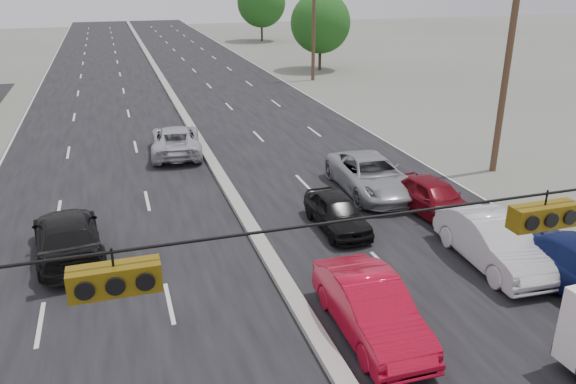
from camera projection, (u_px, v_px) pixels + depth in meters
name	position (u px, v px, depth m)	size (l,w,h in m)	color
road_surface	(184.00, 117.00, 36.36)	(20.00, 160.00, 0.02)	black
center_median	(184.00, 115.00, 36.32)	(0.50, 160.00, 0.20)	gray
utility_pole_right_b	(508.00, 61.00, 24.68)	(1.60, 0.30, 10.00)	#422D1E
utility_pole_right_c	(314.00, 19.00, 46.87)	(1.60, 0.30, 10.00)	#422D1E
traffic_signals	(538.00, 214.00, 8.12)	(25.00, 0.30, 0.54)	black
tree_right_mid	(321.00, 23.00, 52.29)	(5.60, 5.60, 7.14)	#382619
tree_right_far	(261.00, 3.00, 74.53)	(6.40, 6.40, 8.16)	#382619
red_sedan	(371.00, 309.00, 14.30)	(1.60, 4.60, 1.52)	#B70B25
queue_car_a	(337.00, 213.00, 20.29)	(1.53, 3.79, 1.29)	black
queue_car_b	(493.00, 242.00, 17.75)	(1.66, 4.76, 1.57)	silver
queue_car_c	(371.00, 175.00, 23.64)	(2.53, 5.48, 1.52)	#93969A
queue_car_e	(434.00, 198.00, 21.43)	(1.70, 4.22, 1.44)	maroon
oncoming_near	(67.00, 236.00, 18.28)	(2.04, 5.01, 1.45)	black
oncoming_far	(176.00, 140.00, 28.70)	(2.41, 5.24, 1.46)	#B2B3BA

